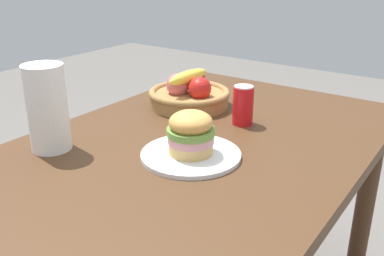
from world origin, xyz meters
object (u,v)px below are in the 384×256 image
object	(u,v)px
plate	(191,155)
soda_can	(243,105)
fruit_basket	(189,94)
paper_towel_roll	(47,108)
sandwich	(191,132)

from	to	relation	value
plate	soda_can	size ratio (longest dim) A/B	2.14
fruit_basket	paper_towel_roll	bearing A→B (deg)	169.21
soda_can	sandwich	bearing A→B (deg)	-178.51
sandwich	soda_can	size ratio (longest dim) A/B	1.02
fruit_basket	plate	bearing A→B (deg)	-143.99
sandwich	paper_towel_roll	distance (m)	0.40
plate	sandwich	world-z (taller)	sandwich
sandwich	plate	bearing A→B (deg)	0.00
fruit_basket	paper_towel_roll	world-z (taller)	paper_towel_roll
sandwich	soda_can	xyz separation A→B (m)	(0.30, 0.01, -0.01)
sandwich	paper_towel_roll	xyz separation A→B (m)	(-0.18, 0.35, 0.05)
soda_can	fruit_basket	size ratio (longest dim) A/B	0.43
fruit_basket	paper_towel_roll	xyz separation A→B (m)	(-0.52, 0.10, 0.07)
fruit_basket	paper_towel_roll	size ratio (longest dim) A/B	1.21
plate	sandwich	bearing A→B (deg)	180.00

